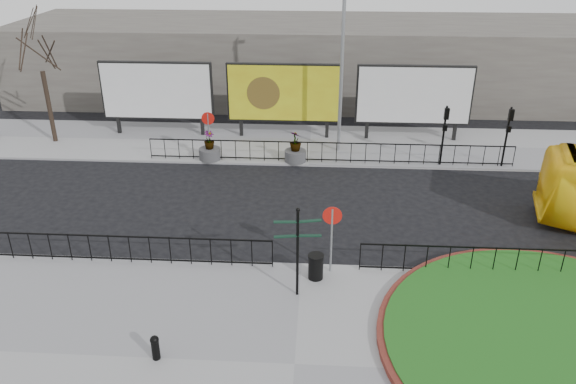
# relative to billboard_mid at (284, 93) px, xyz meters

# --- Properties ---
(ground) EXTENTS (90.00, 90.00, 0.00)m
(ground) POSITION_rel_billboard_mid_xyz_m (1.50, -12.97, -2.60)
(ground) COLOR black
(ground) RESTS_ON ground
(pavement_near) EXTENTS (30.00, 10.00, 0.12)m
(pavement_near) POSITION_rel_billboard_mid_xyz_m (1.50, -17.97, -2.54)
(pavement_near) COLOR gray
(pavement_near) RESTS_ON ground
(pavement_far) EXTENTS (44.00, 6.00, 0.12)m
(pavement_far) POSITION_rel_billboard_mid_xyz_m (1.50, -0.97, -2.54)
(pavement_far) COLOR gray
(pavement_far) RESTS_ON ground
(brick_edge) EXTENTS (10.40, 10.40, 0.18)m
(brick_edge) POSITION_rel_billboard_mid_xyz_m (9.00, -16.97, -2.39)
(brick_edge) COLOR brown
(brick_edge) RESTS_ON pavement_near
(grass_lawn) EXTENTS (10.00, 10.00, 0.22)m
(grass_lawn) POSITION_rel_billboard_mid_xyz_m (9.00, -16.97, -2.37)
(grass_lawn) COLOR #175516
(grass_lawn) RESTS_ON pavement_near
(railing_near_left) EXTENTS (10.00, 0.10, 1.10)m
(railing_near_left) POSITION_rel_billboard_mid_xyz_m (-4.50, -13.27, -1.93)
(railing_near_left) COLOR black
(railing_near_left) RESTS_ON pavement_near
(railing_near_right) EXTENTS (9.00, 0.10, 1.10)m
(railing_near_right) POSITION_rel_billboard_mid_xyz_m (8.00, -13.27, -1.93)
(railing_near_right) COLOR black
(railing_near_right) RESTS_ON pavement_near
(railing_far) EXTENTS (18.00, 0.10, 1.10)m
(railing_far) POSITION_rel_billboard_mid_xyz_m (2.50, -3.67, -1.93)
(railing_far) COLOR black
(railing_far) RESTS_ON pavement_far
(speed_sign_far) EXTENTS (0.64, 0.07, 2.47)m
(speed_sign_far) POSITION_rel_billboard_mid_xyz_m (-3.50, -3.57, -0.68)
(speed_sign_far) COLOR gray
(speed_sign_far) RESTS_ON pavement_far
(speed_sign_near) EXTENTS (0.64, 0.07, 2.47)m
(speed_sign_near) POSITION_rel_billboard_mid_xyz_m (2.50, -13.37, -0.68)
(speed_sign_near) COLOR gray
(speed_sign_near) RESTS_ON pavement_near
(billboard_left) EXTENTS (6.20, 0.31, 4.10)m
(billboard_left) POSITION_rel_billboard_mid_xyz_m (-7.00, 0.00, 0.00)
(billboard_left) COLOR black
(billboard_left) RESTS_ON pavement_far
(billboard_mid) EXTENTS (6.20, 0.31, 4.10)m
(billboard_mid) POSITION_rel_billboard_mid_xyz_m (0.00, 0.00, 0.00)
(billboard_mid) COLOR black
(billboard_mid) RESTS_ON pavement_far
(billboard_right) EXTENTS (6.20, 0.31, 4.10)m
(billboard_right) POSITION_rel_billboard_mid_xyz_m (7.00, 0.00, 0.00)
(billboard_right) COLOR black
(billboard_right) RESTS_ON pavement_far
(lamp_post) EXTENTS (0.74, 0.18, 9.23)m
(lamp_post) POSITION_rel_billboard_mid_xyz_m (3.01, -1.97, 2.23)
(lamp_post) COLOR gray
(lamp_post) RESTS_ON pavement_far
(signal_pole_a) EXTENTS (0.22, 0.26, 3.00)m
(signal_pole_a) POSITION_rel_billboard_mid_xyz_m (8.00, -3.63, -0.50)
(signal_pole_a) COLOR black
(signal_pole_a) RESTS_ON pavement_far
(signal_pole_b) EXTENTS (0.22, 0.26, 3.00)m
(signal_pole_b) POSITION_rel_billboard_mid_xyz_m (11.00, -3.63, -0.50)
(signal_pole_b) COLOR black
(signal_pole_b) RESTS_ON pavement_far
(tree_left) EXTENTS (2.00, 2.00, 7.00)m
(tree_left) POSITION_rel_billboard_mid_xyz_m (-12.50, -1.47, 1.02)
(tree_left) COLOR #2D2119
(tree_left) RESTS_ON pavement_far
(building_backdrop) EXTENTS (40.00, 10.00, 5.00)m
(building_backdrop) POSITION_rel_billboard_mid_xyz_m (1.50, 9.03, -0.10)
(building_backdrop) COLOR #635F56
(building_backdrop) RESTS_ON ground
(fingerpost_sign) EXTENTS (1.47, 0.41, 3.13)m
(fingerpost_sign) POSITION_rel_billboard_mid_xyz_m (1.42, -14.79, -0.59)
(fingerpost_sign) COLOR black
(fingerpost_sign) RESTS_ON pavement_near
(bollard) EXTENTS (0.25, 0.25, 0.76)m
(bollard) POSITION_rel_billboard_mid_xyz_m (-2.30, -17.98, -2.06)
(bollard) COLOR black
(bollard) RESTS_ON pavement_near
(litter_bin) EXTENTS (0.54, 0.54, 0.90)m
(litter_bin) POSITION_rel_billboard_mid_xyz_m (2.00, -13.83, -2.03)
(litter_bin) COLOR black
(litter_bin) RESTS_ON pavement_near
(planter_a) EXTENTS (1.09, 1.09, 1.50)m
(planter_a) POSITION_rel_billboard_mid_xyz_m (-3.51, -3.57, -1.99)
(planter_a) COLOR #4C4C4F
(planter_a) RESTS_ON pavement_far
(planter_b) EXTENTS (1.07, 1.07, 1.57)m
(planter_b) POSITION_rel_billboard_mid_xyz_m (0.81, -3.57, -1.93)
(planter_b) COLOR #4C4C4F
(planter_b) RESTS_ON pavement_far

